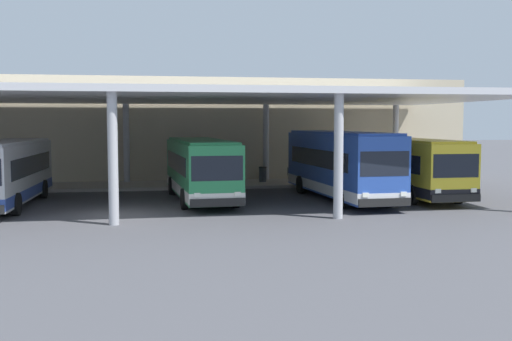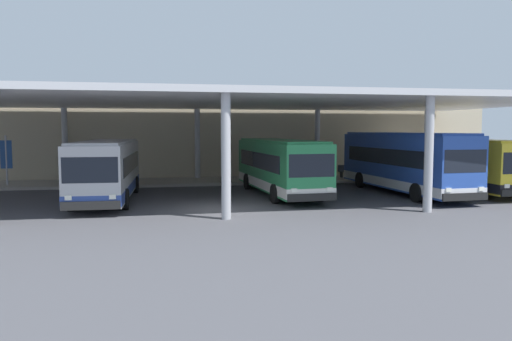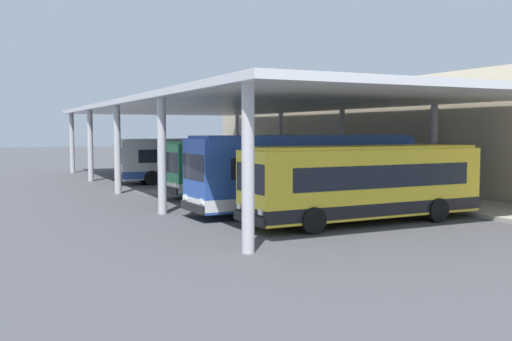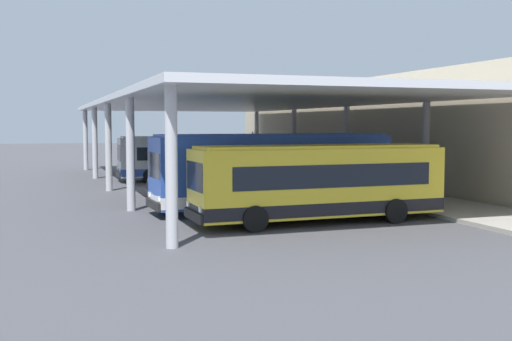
{
  "view_description": "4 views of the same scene",
  "coord_description": "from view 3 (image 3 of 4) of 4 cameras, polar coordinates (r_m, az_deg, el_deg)",
  "views": [
    {
      "loc": [
        1.35,
        -27.25,
        4.08
      ],
      "look_at": [
        6.66,
        2.75,
        1.66
      ],
      "focal_mm": 43.12,
      "sensor_mm": 36.0,
      "label": 1
    },
    {
      "loc": [
        -2.65,
        -22.54,
        3.76
      ],
      "look_at": [
        2.31,
        2.8,
        1.57
      ],
      "focal_mm": 34.1,
      "sensor_mm": 36.0,
      "label": 2
    },
    {
      "loc": [
        34.56,
        -9.96,
        3.83
      ],
      "look_at": [
        6.32,
        3.64,
        1.6
      ],
      "focal_mm": 40.5,
      "sensor_mm": 36.0,
      "label": 3
    },
    {
      "loc": [
        38.26,
        -6.58,
        4.0
      ],
      "look_at": [
        8.47,
        3.93,
        1.67
      ],
      "focal_mm": 43.74,
      "sensor_mm": 36.0,
      "label": 4
    }
  ],
  "objects": [
    {
      "name": "canopy_shelter",
      "position": [
        37.89,
        -1.61,
        6.27
      ],
      "size": [
        40.0,
        17.0,
        5.55
      ],
      "color": "silver",
      "rests_on": "ground"
    },
    {
      "name": "trash_bin",
      "position": [
        34.04,
        14.6,
        -1.38
      ],
      "size": [
        0.52,
        0.52,
        0.98
      ],
      "color": "#33383D",
      "rests_on": "platform_kerb"
    },
    {
      "name": "bus_far_bay",
      "position": [
        24.01,
        10.64,
        -1.2
      ],
      "size": [
        2.86,
        10.57,
        3.17
      ],
      "color": "yellow",
      "rests_on": "ground"
    },
    {
      "name": "bus_second_bay",
      "position": [
        33.88,
        -0.22,
        0.38
      ],
      "size": [
        3.14,
        10.66,
        3.17
      ],
      "color": "#28844C",
      "rests_on": "ground"
    },
    {
      "name": "bus_middle_bay",
      "position": [
        27.06,
        4.86,
        -0.17
      ],
      "size": [
        3.06,
        11.43,
        3.57
      ],
      "color": "#284CA8",
      "rests_on": "ground"
    },
    {
      "name": "bus_nearest_bay",
      "position": [
        42.43,
        -6.48,
        1.1
      ],
      "size": [
        2.93,
        10.6,
        3.17
      ],
      "color": "#B7B7BC",
      "rests_on": "ground"
    },
    {
      "name": "platform_kerb",
      "position": [
        40.99,
        6.4,
        -1.2
      ],
      "size": [
        42.0,
        4.5,
        0.18
      ],
      "primitive_type": "cube",
      "color": "#A39E93",
      "rests_on": "ground"
    },
    {
      "name": "bench_waiting",
      "position": [
        32.04,
        17.3,
        -1.8
      ],
      "size": [
        1.8,
        0.45,
        0.92
      ],
      "color": "#383D47",
      "rests_on": "platform_kerb"
    },
    {
      "name": "station_building_facade",
      "position": [
        42.63,
        10.15,
        3.63
      ],
      "size": [
        48.0,
        1.6,
        7.11
      ],
      "primitive_type": "cube",
      "color": "#C1B293",
      "rests_on": "ground"
    },
    {
      "name": "banner_sign",
      "position": [
        51.4,
        -1.7,
        2.0
      ],
      "size": [
        0.7,
        0.12,
        3.2
      ],
      "color": "#B2B2B7",
      "rests_on": "platform_kerb"
    },
    {
      "name": "ground_plane",
      "position": [
        36.17,
        -9.58,
        -2.07
      ],
      "size": [
        200.0,
        200.0,
        0.0
      ],
      "primitive_type": "plane",
      "color": "#47474C"
    }
  ]
}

